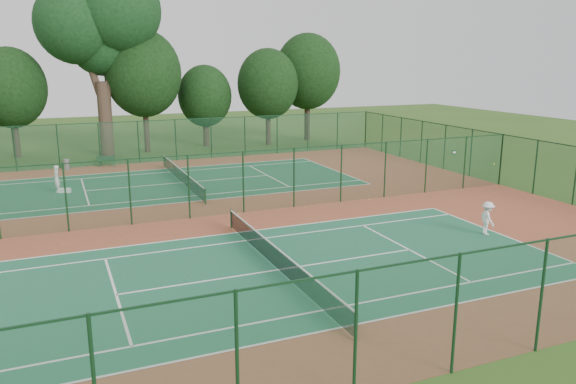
% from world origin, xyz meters
% --- Properties ---
extents(ground, '(120.00, 120.00, 0.00)m').
position_xyz_m(ground, '(0.00, 0.00, 0.00)').
color(ground, '#30541A').
rests_on(ground, ground).
extents(red_pad, '(40.00, 36.00, 0.01)m').
position_xyz_m(red_pad, '(0.00, 0.00, 0.01)').
color(red_pad, brown).
rests_on(red_pad, ground).
extents(court_near, '(23.77, 10.97, 0.01)m').
position_xyz_m(court_near, '(0.00, -9.00, 0.01)').
color(court_near, '#1F6442').
rests_on(court_near, red_pad).
extents(court_far, '(23.77, 10.97, 0.01)m').
position_xyz_m(court_far, '(0.00, 9.00, 0.01)').
color(court_far, '#1B5736').
rests_on(court_far, red_pad).
extents(fence_north, '(40.00, 0.09, 3.50)m').
position_xyz_m(fence_north, '(0.00, 18.00, 1.76)').
color(fence_north, '#194B30').
rests_on(fence_north, ground).
extents(fence_south, '(40.00, 0.09, 3.50)m').
position_xyz_m(fence_south, '(0.00, -18.00, 1.76)').
color(fence_south, '#18492D').
rests_on(fence_south, ground).
extents(fence_east, '(0.09, 36.00, 3.50)m').
position_xyz_m(fence_east, '(20.00, 0.00, 1.76)').
color(fence_east, '#1C5531').
rests_on(fence_east, ground).
extents(fence_divider, '(40.00, 0.09, 3.50)m').
position_xyz_m(fence_divider, '(0.00, 0.00, 1.76)').
color(fence_divider, '#174527').
rests_on(fence_divider, ground).
extents(tennis_net_near, '(0.10, 12.90, 0.97)m').
position_xyz_m(tennis_net_near, '(0.00, -9.00, 0.54)').
color(tennis_net_near, '#153B24').
rests_on(tennis_net_near, ground).
extents(tennis_net_far, '(0.10, 12.90, 0.97)m').
position_xyz_m(tennis_net_far, '(0.00, 9.00, 0.54)').
color(tennis_net_far, '#14371A').
rests_on(tennis_net_far, ground).
extents(player_near, '(0.85, 1.18, 1.65)m').
position_xyz_m(player_near, '(11.24, -8.54, 0.84)').
color(player_near, white).
rests_on(player_near, court_near).
extents(player_far, '(0.44, 0.65, 1.74)m').
position_xyz_m(player_far, '(-8.05, 9.38, 0.89)').
color(player_far, white).
rests_on(player_far, court_far).
extents(trash_bin, '(0.56, 0.56, 0.82)m').
position_xyz_m(trash_bin, '(-7.21, 17.19, 0.42)').
color(trash_bin, gray).
rests_on(trash_bin, red_pad).
extents(bench, '(1.48, 0.64, 0.88)m').
position_xyz_m(bench, '(-4.23, 17.38, 0.46)').
color(bench, '#13371F').
rests_on(bench, red_pad).
extents(kit_bag, '(0.83, 0.58, 0.29)m').
position_xyz_m(kit_bag, '(-7.64, 9.00, 0.16)').
color(kit_bag, white).
rests_on(kit_bag, red_pad).
extents(stray_ball_a, '(0.06, 0.06, 0.06)m').
position_xyz_m(stray_ball_a, '(5.08, -0.55, 0.04)').
color(stray_ball_a, gold).
rests_on(stray_ball_a, red_pad).
extents(stray_ball_b, '(0.07, 0.07, 0.07)m').
position_xyz_m(stray_ball_b, '(9.49, -0.33, 0.04)').
color(stray_ball_b, yellow).
rests_on(stray_ball_b, red_pad).
extents(stray_ball_c, '(0.07, 0.07, 0.07)m').
position_xyz_m(stray_ball_c, '(1.14, -0.27, 0.04)').
color(stray_ball_c, gold).
rests_on(stray_ball_c, red_pad).
extents(big_tree, '(10.51, 7.69, 16.14)m').
position_xyz_m(big_tree, '(-3.46, 23.21, 11.43)').
color(big_tree, '#3E2C22').
rests_on(big_tree, ground).
extents(evergreen_row, '(39.00, 5.00, 12.00)m').
position_xyz_m(evergreen_row, '(0.50, 24.25, 0.00)').
color(evergreen_row, black).
rests_on(evergreen_row, ground).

